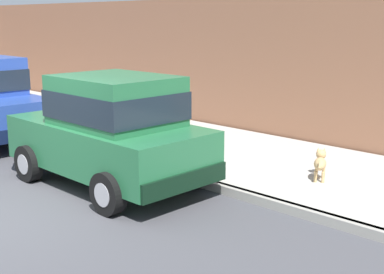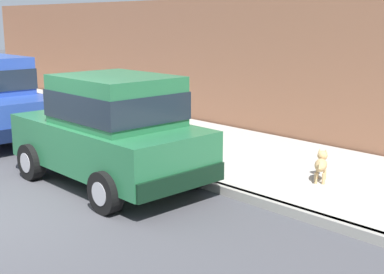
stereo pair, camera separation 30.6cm
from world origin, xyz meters
The scene contains 6 objects.
curb centered at (3.20, 0.00, 0.07)m, with size 0.16×64.00×0.14m, color gray.
sidewalk centered at (5.00, 0.00, 0.07)m, with size 3.60×64.00×0.14m, color #A8A59E.
car_green_hatchback centered at (2.17, -0.10, 0.98)m, with size 1.97×3.81×1.88m.
dog_tan centered at (4.57, -2.65, 0.43)m, with size 0.69×0.43×0.49m.
fire_hydrant centered at (3.65, 0.07, 0.48)m, with size 0.34×0.24×0.72m.
building_facade centered at (7.10, 4.14, 1.64)m, with size 0.50×20.00×3.27m, color #8C5B42.
Camera 2 is at (-2.77, -7.24, 2.77)m, focal length 49.13 mm.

